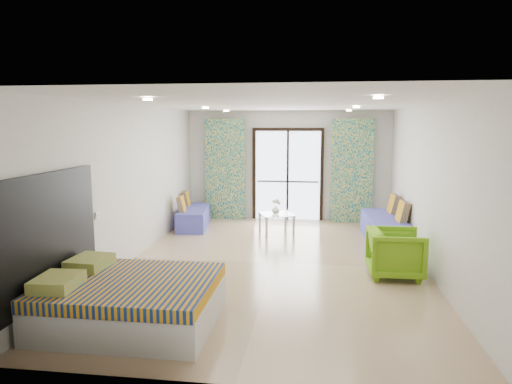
# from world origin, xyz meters

# --- Properties ---
(floor) EXTENTS (5.00, 7.50, 0.01)m
(floor) POSITION_xyz_m (0.00, 0.00, 0.00)
(floor) COLOR #9C7E5D
(floor) RESTS_ON ground
(ceiling) EXTENTS (5.00, 7.50, 0.01)m
(ceiling) POSITION_xyz_m (0.00, 0.00, 2.70)
(ceiling) COLOR silver
(ceiling) RESTS_ON ground
(wall_back) EXTENTS (5.00, 0.01, 2.70)m
(wall_back) POSITION_xyz_m (0.00, 3.75, 1.35)
(wall_back) COLOR silver
(wall_back) RESTS_ON ground
(wall_front) EXTENTS (5.00, 0.01, 2.70)m
(wall_front) POSITION_xyz_m (0.00, -3.75, 1.35)
(wall_front) COLOR silver
(wall_front) RESTS_ON ground
(wall_left) EXTENTS (0.01, 7.50, 2.70)m
(wall_left) POSITION_xyz_m (-2.50, 0.00, 1.35)
(wall_left) COLOR silver
(wall_left) RESTS_ON ground
(wall_right) EXTENTS (0.01, 7.50, 2.70)m
(wall_right) POSITION_xyz_m (2.50, 0.00, 1.35)
(wall_right) COLOR silver
(wall_right) RESTS_ON ground
(balcony_door) EXTENTS (1.76, 0.08, 2.28)m
(balcony_door) POSITION_xyz_m (0.00, 3.72, 1.26)
(balcony_door) COLOR black
(balcony_door) RESTS_ON floor
(balcony_rail) EXTENTS (1.52, 0.03, 0.04)m
(balcony_rail) POSITION_xyz_m (0.00, 3.73, 0.95)
(balcony_rail) COLOR #595451
(balcony_rail) RESTS_ON balcony_door
(curtain_left) EXTENTS (1.00, 0.10, 2.50)m
(curtain_left) POSITION_xyz_m (-1.55, 3.57, 1.25)
(curtain_left) COLOR beige
(curtain_left) RESTS_ON floor
(curtain_right) EXTENTS (1.00, 0.10, 2.50)m
(curtain_right) POSITION_xyz_m (1.55, 3.57, 1.25)
(curtain_right) COLOR beige
(curtain_right) RESTS_ON floor
(downlight_a) EXTENTS (0.12, 0.12, 0.02)m
(downlight_a) POSITION_xyz_m (-1.40, -2.00, 2.67)
(downlight_a) COLOR #FFE0B2
(downlight_a) RESTS_ON ceiling
(downlight_b) EXTENTS (0.12, 0.12, 0.02)m
(downlight_b) POSITION_xyz_m (1.40, -2.00, 2.67)
(downlight_b) COLOR #FFE0B2
(downlight_b) RESTS_ON ceiling
(downlight_c) EXTENTS (0.12, 0.12, 0.02)m
(downlight_c) POSITION_xyz_m (-1.40, 1.00, 2.67)
(downlight_c) COLOR #FFE0B2
(downlight_c) RESTS_ON ceiling
(downlight_d) EXTENTS (0.12, 0.12, 0.02)m
(downlight_d) POSITION_xyz_m (1.40, 1.00, 2.67)
(downlight_d) COLOR #FFE0B2
(downlight_d) RESTS_ON ceiling
(downlight_e) EXTENTS (0.12, 0.12, 0.02)m
(downlight_e) POSITION_xyz_m (-1.40, 3.00, 2.67)
(downlight_e) COLOR #FFE0B2
(downlight_e) RESTS_ON ceiling
(downlight_f) EXTENTS (0.12, 0.12, 0.02)m
(downlight_f) POSITION_xyz_m (1.40, 3.00, 2.67)
(downlight_f) COLOR #FFE0B2
(downlight_f) RESTS_ON ceiling
(headboard) EXTENTS (0.06, 2.10, 1.50)m
(headboard) POSITION_xyz_m (-2.46, -2.61, 1.05)
(headboard) COLOR black
(headboard) RESTS_ON floor
(switch_plate) EXTENTS (0.02, 0.10, 0.10)m
(switch_plate) POSITION_xyz_m (-2.47, -1.36, 1.05)
(switch_plate) COLOR silver
(switch_plate) RESTS_ON wall_left
(bed) EXTENTS (1.97, 1.61, 0.68)m
(bed) POSITION_xyz_m (-1.48, -2.61, 0.28)
(bed) COLOR silver
(bed) RESTS_ON floor
(daybed_left) EXTENTS (0.83, 1.66, 0.79)m
(daybed_left) POSITION_xyz_m (-2.11, 2.54, 0.24)
(daybed_left) COLOR #494AAF
(daybed_left) RESTS_ON floor
(daybed_right) EXTENTS (0.78, 1.86, 0.91)m
(daybed_right) POSITION_xyz_m (2.12, 1.79, 0.28)
(daybed_right) COLOR #494AAF
(daybed_right) RESTS_ON floor
(coffee_table) EXTENTS (0.88, 0.88, 0.79)m
(coffee_table) POSITION_xyz_m (-0.13, 2.09, 0.40)
(coffee_table) COLOR silver
(coffee_table) RESTS_ON floor
(vase) EXTENTS (0.23, 0.23, 0.17)m
(vase) POSITION_xyz_m (-0.15, 2.10, 0.54)
(vase) COLOR white
(vase) RESTS_ON coffee_table
(armchair) EXTENTS (0.77, 0.82, 0.83)m
(armchair) POSITION_xyz_m (1.95, -0.45, 0.41)
(armchair) COLOR #69A615
(armchair) RESTS_ON floor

